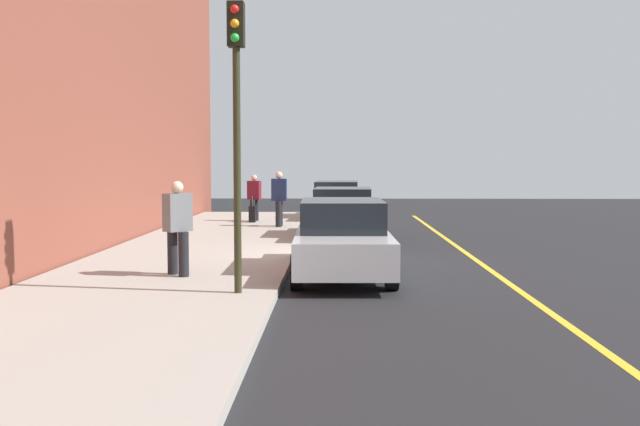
{
  "coord_description": "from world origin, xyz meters",
  "views": [
    {
      "loc": [
        16.56,
        -0.02,
        2.28
      ],
      "look_at": [
        -1.26,
        -0.43,
        1.01
      ],
      "focal_mm": 41.0,
      "sensor_mm": 36.0,
      "label": 1
    }
  ],
  "objects_px": {
    "parked_car_silver": "(342,239)",
    "rolling_suitcase": "(252,214)",
    "parked_car_charcoal": "(343,214)",
    "pedestrian_burgundy_coat": "(254,196)",
    "parked_car_white": "(337,201)",
    "pedestrian_grey_coat": "(178,225)",
    "pedestrian_navy_coat": "(279,197)",
    "traffic_light_pole": "(237,99)"
  },
  "relations": [
    {
      "from": "parked_car_charcoal",
      "to": "parked_car_silver",
      "type": "relative_size",
      "value": 0.93
    },
    {
      "from": "parked_car_charcoal",
      "to": "pedestrian_grey_coat",
      "type": "distance_m",
      "value": 8.06
    },
    {
      "from": "pedestrian_navy_coat",
      "to": "parked_car_charcoal",
      "type": "bearing_deg",
      "value": 35.33
    },
    {
      "from": "parked_car_silver",
      "to": "pedestrian_burgundy_coat",
      "type": "bearing_deg",
      "value": -165.25
    },
    {
      "from": "pedestrian_navy_coat",
      "to": "pedestrian_burgundy_coat",
      "type": "distance_m",
      "value": 2.34
    },
    {
      "from": "pedestrian_navy_coat",
      "to": "traffic_light_pole",
      "type": "relative_size",
      "value": 0.39
    },
    {
      "from": "pedestrian_grey_coat",
      "to": "rolling_suitcase",
      "type": "relative_size",
      "value": 1.92
    },
    {
      "from": "parked_car_silver",
      "to": "pedestrian_grey_coat",
      "type": "bearing_deg",
      "value": -74.71
    },
    {
      "from": "parked_car_white",
      "to": "parked_car_charcoal",
      "type": "distance_m",
      "value": 7.03
    },
    {
      "from": "parked_car_white",
      "to": "parked_car_silver",
      "type": "xyz_separation_m",
      "value": [
        13.61,
        0.11,
        -0.0
      ]
    },
    {
      "from": "rolling_suitcase",
      "to": "pedestrian_navy_coat",
      "type": "bearing_deg",
      "value": 33.42
    },
    {
      "from": "parked_car_charcoal",
      "to": "traffic_light_pole",
      "type": "distance_m",
      "value": 9.7
    },
    {
      "from": "pedestrian_navy_coat",
      "to": "pedestrian_grey_coat",
      "type": "bearing_deg",
      "value": -5.98
    },
    {
      "from": "rolling_suitcase",
      "to": "parked_car_silver",
      "type": "bearing_deg",
      "value": 15.44
    },
    {
      "from": "parked_car_white",
      "to": "pedestrian_navy_coat",
      "type": "xyz_separation_m",
      "value": [
        4.14,
        -1.88,
        0.35
      ]
    },
    {
      "from": "parked_car_white",
      "to": "parked_car_charcoal",
      "type": "xyz_separation_m",
      "value": [
        7.03,
        0.17,
        -0.0
      ]
    },
    {
      "from": "parked_car_charcoal",
      "to": "pedestrian_grey_coat",
      "type": "bearing_deg",
      "value": -22.87
    },
    {
      "from": "pedestrian_navy_coat",
      "to": "rolling_suitcase",
      "type": "distance_m",
      "value": 2.06
    },
    {
      "from": "parked_car_charcoal",
      "to": "traffic_light_pole",
      "type": "height_order",
      "value": "traffic_light_pole"
    },
    {
      "from": "parked_car_white",
      "to": "rolling_suitcase",
      "type": "distance_m",
      "value": 3.89
    },
    {
      "from": "parked_car_white",
      "to": "parked_car_silver",
      "type": "height_order",
      "value": "same"
    },
    {
      "from": "traffic_light_pole",
      "to": "rolling_suitcase",
      "type": "height_order",
      "value": "traffic_light_pole"
    },
    {
      "from": "parked_car_white",
      "to": "parked_car_charcoal",
      "type": "bearing_deg",
      "value": 1.38
    },
    {
      "from": "parked_car_white",
      "to": "pedestrian_grey_coat",
      "type": "bearing_deg",
      "value": -11.58
    },
    {
      "from": "pedestrian_navy_coat",
      "to": "pedestrian_grey_coat",
      "type": "xyz_separation_m",
      "value": [
        10.31,
        -1.08,
        -0.02
      ]
    },
    {
      "from": "parked_car_silver",
      "to": "traffic_light_pole",
      "type": "bearing_deg",
      "value": -33.15
    },
    {
      "from": "parked_car_charcoal",
      "to": "pedestrian_burgundy_coat",
      "type": "xyz_separation_m",
      "value": [
        -4.98,
        -3.1,
        0.27
      ]
    },
    {
      "from": "pedestrian_navy_coat",
      "to": "traffic_light_pole",
      "type": "height_order",
      "value": "traffic_light_pole"
    },
    {
      "from": "parked_car_white",
      "to": "pedestrian_grey_coat",
      "type": "relative_size",
      "value": 2.7
    },
    {
      "from": "parked_car_white",
      "to": "parked_car_charcoal",
      "type": "relative_size",
      "value": 1.11
    },
    {
      "from": "parked_car_silver",
      "to": "rolling_suitcase",
      "type": "distance_m",
      "value": 11.52
    },
    {
      "from": "pedestrian_burgundy_coat",
      "to": "rolling_suitcase",
      "type": "xyz_separation_m",
      "value": [
        0.46,
        -0.02,
        -0.6
      ]
    },
    {
      "from": "pedestrian_grey_coat",
      "to": "traffic_light_pole",
      "type": "distance_m",
      "value": 3.12
    },
    {
      "from": "rolling_suitcase",
      "to": "traffic_light_pole",
      "type": "bearing_deg",
      "value": 5.63
    },
    {
      "from": "parked_car_white",
      "to": "parked_car_charcoal",
      "type": "height_order",
      "value": "same"
    },
    {
      "from": "parked_car_charcoal",
      "to": "pedestrian_navy_coat",
      "type": "bearing_deg",
      "value": -144.67
    },
    {
      "from": "parked_car_silver",
      "to": "pedestrian_grey_coat",
      "type": "height_order",
      "value": "pedestrian_grey_coat"
    },
    {
      "from": "parked_car_charcoal",
      "to": "rolling_suitcase",
      "type": "bearing_deg",
      "value": -145.35
    },
    {
      "from": "pedestrian_burgundy_coat",
      "to": "parked_car_charcoal",
      "type": "bearing_deg",
      "value": 31.92
    },
    {
      "from": "pedestrian_grey_coat",
      "to": "traffic_light_pole",
      "type": "bearing_deg",
      "value": 37.41
    },
    {
      "from": "parked_car_silver",
      "to": "pedestrian_grey_coat",
      "type": "distance_m",
      "value": 3.2
    },
    {
      "from": "pedestrian_navy_coat",
      "to": "pedestrian_burgundy_coat",
      "type": "height_order",
      "value": "pedestrian_navy_coat"
    }
  ]
}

